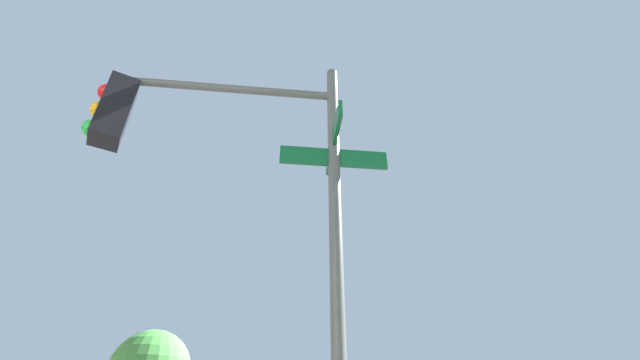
{
  "coord_description": "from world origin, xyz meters",
  "views": [
    {
      "loc": [
        -9.65,
        -5.49,
        1.51
      ],
      "look_at": [
        -6.56,
        -7.24,
        3.85
      ],
      "focal_mm": 22.01,
      "sensor_mm": 36.0,
      "label": 1
    }
  ],
  "objects": [
    {
      "name": "traffic_signal_near",
      "position": [
        -6.49,
        -6.21,
        3.65
      ],
      "size": [
        1.52,
        2.82,
        5.17
      ],
      "color": "#474C47",
      "rests_on": "ground_plane"
    }
  ]
}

